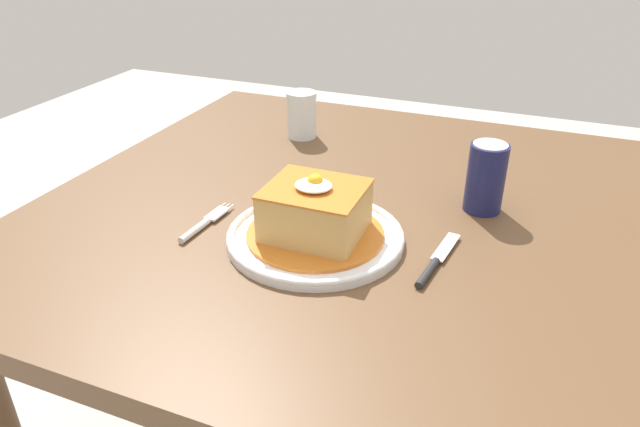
% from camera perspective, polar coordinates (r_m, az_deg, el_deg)
% --- Properties ---
extents(dining_table, '(1.22, 1.07, 0.76)m').
position_cam_1_polar(dining_table, '(1.09, 6.27, -4.23)').
color(dining_table, brown).
rests_on(dining_table, ground_plane).
extents(main_plate, '(0.28, 0.28, 0.02)m').
position_cam_1_polar(main_plate, '(0.94, -0.46, -2.20)').
color(main_plate, white).
rests_on(main_plate, dining_table).
extents(sandwich_meal, '(0.22, 0.22, 0.11)m').
position_cam_1_polar(sandwich_meal, '(0.92, -0.47, 0.02)').
color(sandwich_meal, '#C66B23').
rests_on(sandwich_meal, main_plate).
extents(fork, '(0.02, 0.14, 0.01)m').
position_cam_1_polar(fork, '(1.00, -11.40, -1.08)').
color(fork, silver).
rests_on(fork, dining_table).
extents(knife, '(0.04, 0.17, 0.01)m').
position_cam_1_polar(knife, '(0.89, 10.95, -4.96)').
color(knife, '#262628').
rests_on(knife, dining_table).
extents(soda_can, '(0.07, 0.07, 0.12)m').
position_cam_1_polar(soda_can, '(1.05, 15.85, 3.38)').
color(soda_can, '#191E51').
rests_on(soda_can, dining_table).
extents(drinking_glass, '(0.07, 0.07, 0.10)m').
position_cam_1_polar(drinking_glass, '(1.35, -1.80, 9.31)').
color(drinking_glass, silver).
rests_on(drinking_glass, dining_table).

